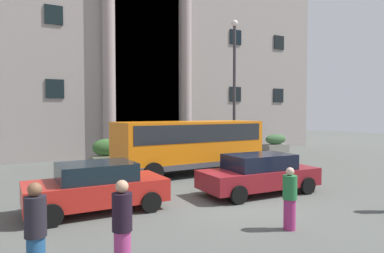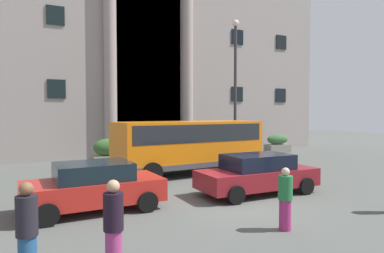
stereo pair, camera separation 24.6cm
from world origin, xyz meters
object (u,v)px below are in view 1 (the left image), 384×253
scooter_by_planter (242,169)px  white_taxi_kerbside (259,173)px  orange_minibus (189,142)px  hedge_planter_far_east (208,147)px  parked_sedan_second (96,186)px  bus_stop_sign (242,137)px  lamppost_plaza_centre (234,80)px  pedestrian_woman_dark_dress (290,199)px  hedge_planter_entrance_right (276,144)px  pedestrian_man_red_shirt (36,235)px  hedge_planter_east (106,152)px  pedestrian_woman_with_bag (122,229)px

scooter_by_planter → white_taxi_kerbside: bearing=-104.9°
orange_minibus → hedge_planter_far_east: 6.77m
hedge_planter_far_east → parked_sedan_second: size_ratio=0.48×
bus_stop_sign → lamppost_plaza_centre: bearing=82.0°
orange_minibus → pedestrian_woman_dark_dress: (-1.38, -8.28, -0.75)m
hedge_planter_entrance_right → bus_stop_sign: bearing=-148.9°
hedge_planter_far_east → lamppost_plaza_centre: size_ratio=0.23×
bus_stop_sign → pedestrian_woman_dark_dress: (-5.68, -9.92, -0.73)m
hedge_planter_entrance_right → pedestrian_man_red_shirt: 21.71m
hedge_planter_entrance_right → scooter_by_planter: hedge_planter_entrance_right is taller
hedge_planter_entrance_right → hedge_planter_east: bearing=-178.5°
hedge_planter_far_east → hedge_planter_entrance_right: bearing=-3.4°
parked_sedan_second → pedestrian_woman_dark_dress: size_ratio=2.59×
orange_minibus → hedge_planter_entrance_right: (9.79, 4.95, -0.88)m
bus_stop_sign → hedge_planter_east: size_ratio=1.53×
hedge_planter_entrance_right → scooter_by_planter: (-8.29, -7.22, -0.20)m
orange_minibus → bus_stop_sign: bearing=17.0°
orange_minibus → pedestrian_woman_with_bag: 10.63m
bus_stop_sign → hedge_planter_entrance_right: bearing=31.1°
bus_stop_sign → pedestrian_man_red_shirt: size_ratio=1.36×
orange_minibus → hedge_planter_far_east: orange_minibus is taller
parked_sedan_second → hedge_planter_far_east: bearing=44.1°
orange_minibus → pedestrian_woman_with_bag: size_ratio=4.11×
bus_stop_sign → lamppost_plaza_centre: lamppost_plaza_centre is taller
parked_sedan_second → hedge_planter_east: bearing=73.5°
scooter_by_planter → pedestrian_woman_dark_dress: pedestrian_woman_dark_dress is taller
parked_sedan_second → lamppost_plaza_centre: bearing=34.1°
bus_stop_sign → hedge_planter_east: (-7.25, 2.98, -0.81)m
bus_stop_sign → pedestrian_woman_dark_dress: 11.45m
orange_minibus → pedestrian_man_red_shirt: 11.18m
hedge_planter_far_east → scooter_by_planter: bearing=-109.0°
orange_minibus → white_taxi_kerbside: size_ratio=1.64×
bus_stop_sign → pedestrian_woman_with_bag: (-10.18, -10.48, -0.63)m
bus_stop_sign → hedge_planter_entrance_right: size_ratio=1.28×
pedestrian_woman_dark_dress → white_taxi_kerbside: bearing=-136.7°
scooter_by_planter → hedge_planter_east: bearing=131.3°
white_taxi_kerbside → scooter_by_planter: 2.80m
lamppost_plaza_centre → parked_sedan_second: bearing=-144.6°
pedestrian_woman_dark_dress → lamppost_plaza_centre: lamppost_plaza_centre is taller
bus_stop_sign → parked_sedan_second: (-9.69, -5.97, -0.78)m
hedge_planter_far_east → pedestrian_woman_with_bag: (-9.99, -14.13, 0.29)m
white_taxi_kerbside → pedestrian_woman_with_bag: bearing=-146.8°
orange_minibus → pedestrian_woman_dark_dress: orange_minibus is taller
parked_sedan_second → hedge_planter_entrance_right: bearing=30.2°
hedge_planter_east → hedge_planter_entrance_right: bearing=1.5°
orange_minibus → hedge_planter_far_east: size_ratio=3.71×
bus_stop_sign → hedge_planter_far_east: 3.77m
scooter_by_planter → lamppost_plaza_centre: lamppost_plaza_centre is taller
parked_sedan_second → pedestrian_man_red_shirt: (-1.88, -4.15, 0.17)m
scooter_by_planter → hedge_planter_far_east: bearing=79.4°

